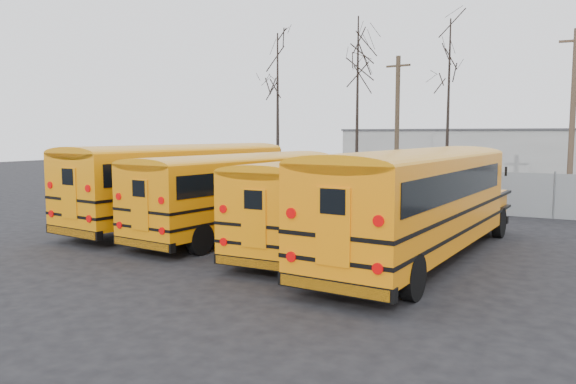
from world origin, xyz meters
The scene contains 12 objects.
ground centered at (0.00, 0.00, 0.00)m, with size 120.00×120.00×0.00m, color black.
fence centered at (0.00, 12.00, 1.00)m, with size 40.00×0.04×2.00m, color gray.
distant_building centered at (2.00, 32.00, 2.00)m, with size 22.00×8.00×4.00m, color #B4B5B0.
bus_a centered at (-5.09, 2.75, 1.98)m, with size 3.98×12.28×3.38m.
bus_b centered at (-1.87, 2.06, 1.80)m, with size 3.57×11.14×3.07m.
bus_c centered at (1.87, 1.51, 1.76)m, with size 2.72×10.82×3.01m.
bus_d centered at (5.05, 0.83, 1.97)m, with size 3.45×12.17×3.37m.
utility_pole_left centered at (-0.14, 14.86, 4.09)m, with size 1.41×0.33×7.95m.
utility_pole_right centered at (8.42, 16.23, 4.56)m, with size 1.58×0.28×8.88m.
tree_0 centered at (-9.15, 17.39, 5.15)m, with size 0.26×0.26×10.31m, color black.
tree_1 centered at (-2.40, 14.64, 5.13)m, with size 0.26×0.26×10.25m, color black.
tree_2 centered at (2.22, 16.58, 5.00)m, with size 0.26×0.26×10.00m, color black.
Camera 1 is at (9.54, -15.20, 3.75)m, focal length 35.00 mm.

